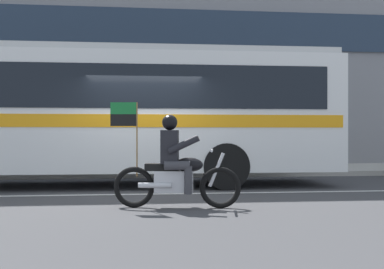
# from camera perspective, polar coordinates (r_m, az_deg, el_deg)

# --- Properties ---
(ground_plane) EXTENTS (60.00, 60.00, 0.00)m
(ground_plane) POSITION_cam_1_polar(r_m,az_deg,el_deg) (11.04, -5.42, -6.41)
(ground_plane) COLOR #3D3D3F
(sidewalk_curb) EXTENTS (28.00, 3.80, 0.15)m
(sidewalk_curb) POSITION_cam_1_polar(r_m,az_deg,el_deg) (16.11, -5.84, -4.11)
(sidewalk_curb) COLOR #B7B2A8
(sidewalk_curb) RESTS_ON ground_plane
(lane_center_stripe) EXTENTS (26.60, 0.14, 0.01)m
(lane_center_stripe) POSITION_cam_1_polar(r_m,az_deg,el_deg) (10.44, -5.34, -6.75)
(lane_center_stripe) COLOR silver
(lane_center_stripe) RESTS_ON ground_plane
(transit_bus) EXTENTS (12.43, 2.69, 3.22)m
(transit_bus) POSITION_cam_1_polar(r_m,az_deg,el_deg) (12.25, -13.09, 3.05)
(transit_bus) COLOR white
(transit_bus) RESTS_ON ground_plane
(motorcycle_with_rider) EXTENTS (2.17, 0.70, 1.78)m
(motorcycle_with_rider) POSITION_cam_1_polar(r_m,az_deg,el_deg) (8.42, -1.90, -3.85)
(motorcycle_with_rider) COLOR black
(motorcycle_with_rider) RESTS_ON ground_plane
(fire_hydrant) EXTENTS (0.22, 0.30, 0.75)m
(fire_hydrant) POSITION_cam_1_polar(r_m,az_deg,el_deg) (15.09, -10.33, -2.71)
(fire_hydrant) COLOR red
(fire_hydrant) RESTS_ON sidewalk_curb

